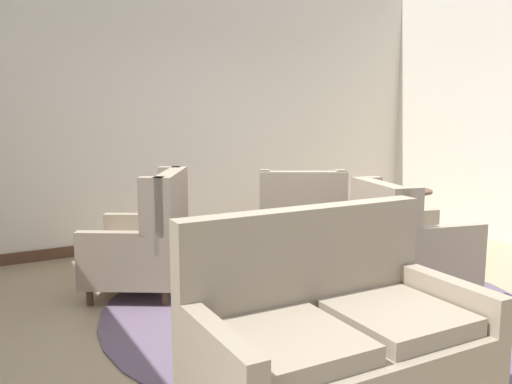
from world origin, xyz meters
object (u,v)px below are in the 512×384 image
Objects in this scene: armchair_beside_settee at (407,247)px; side_table at (407,215)px; coffee_table at (292,261)px; porcelain_vase at (299,233)px; settee at (334,331)px; armchair_back_corner at (146,242)px; armchair_far_left at (301,223)px.

side_table is (1.01, 1.02, 0.00)m from armchair_beside_settee.
porcelain_vase reaches higher than coffee_table.
porcelain_vase is 0.21× the size of settee.
coffee_table is 0.53× the size of settee.
porcelain_vase is (0.03, -0.04, 0.24)m from coffee_table.
armchair_back_corner reaches higher than porcelain_vase.
armchair_back_corner is (-0.33, 2.26, 0.04)m from settee.
porcelain_vase is 0.34× the size of armchair_beside_settee.
armchair_far_left is (0.74, 0.98, 0.05)m from coffee_table.
porcelain_vase is 2.11m from side_table.
armchair_beside_settee is (0.24, -1.27, 0.01)m from armchair_far_left.
coffee_table is at bearing -159.97° from side_table.
porcelain_vase is 0.29× the size of armchair_far_left.
armchair_back_corner is at bearing 99.12° from settee.
armchair_back_corner reaches higher than armchair_beside_settee.
side_table is (1.26, -0.25, 0.01)m from armchair_far_left.
armchair_back_corner is at bearing 177.11° from side_table.
armchair_back_corner is 2.95m from side_table.
armchair_back_corner is at bearing 71.94° from armchair_beside_settee.
porcelain_vase is at bearing 64.67° from settee.
settee is at bearing 89.59° from armchair_far_left.
armchair_back_corner is 1.57× the size of side_table.
armchair_beside_settee is at bearing -14.81° from porcelain_vase.
settee is 2.28m from armchair_back_corner.
armchair_beside_settee is at bearing 130.37° from armchair_far_left.
side_table is at bearing 21.42° from porcelain_vase.
coffee_table is 1.23m from armchair_far_left.
porcelain_vase is at bearing -52.51° from coffee_table.
armchair_far_left is 1.30m from armchair_beside_settee.
side_table is at bearing 20.03° from coffee_table.
porcelain_vase is at bearing 84.93° from armchair_far_left.
coffee_table is 0.75× the size of armchair_back_corner.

